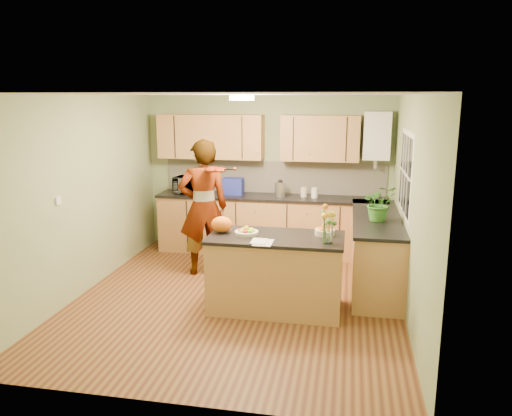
# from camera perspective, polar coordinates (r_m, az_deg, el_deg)

# --- Properties ---
(floor) EXTENTS (4.50, 4.50, 0.00)m
(floor) POSITION_cam_1_polar(r_m,az_deg,el_deg) (6.36, -2.07, -10.29)
(floor) COLOR #512917
(floor) RESTS_ON ground
(ceiling) EXTENTS (4.00, 4.50, 0.02)m
(ceiling) POSITION_cam_1_polar(r_m,az_deg,el_deg) (5.87, -2.27, 12.85)
(ceiling) COLOR silver
(ceiling) RESTS_ON wall_back
(wall_back) EXTENTS (4.00, 0.02, 2.50)m
(wall_back) POSITION_cam_1_polar(r_m,az_deg,el_deg) (8.17, 1.33, 3.95)
(wall_back) COLOR gray
(wall_back) RESTS_ON floor
(wall_front) EXTENTS (4.00, 0.02, 2.50)m
(wall_front) POSITION_cam_1_polar(r_m,az_deg,el_deg) (3.90, -9.53, -5.80)
(wall_front) COLOR gray
(wall_front) RESTS_ON floor
(wall_left) EXTENTS (0.02, 4.50, 2.50)m
(wall_left) POSITION_cam_1_polar(r_m,az_deg,el_deg) (6.72, -19.05, 1.40)
(wall_left) COLOR gray
(wall_left) RESTS_ON floor
(wall_right) EXTENTS (0.02, 4.50, 2.50)m
(wall_right) POSITION_cam_1_polar(r_m,az_deg,el_deg) (5.89, 17.18, 0.04)
(wall_right) COLOR gray
(wall_right) RESTS_ON floor
(back_counter) EXTENTS (3.64, 0.62, 0.94)m
(back_counter) POSITION_cam_1_polar(r_m,az_deg,el_deg) (8.01, 1.66, -1.90)
(back_counter) COLOR #B88849
(back_counter) RESTS_ON floor
(right_counter) EXTENTS (0.62, 2.24, 0.94)m
(right_counter) POSITION_cam_1_polar(r_m,az_deg,el_deg) (6.88, 13.51, -4.70)
(right_counter) COLOR #B88849
(right_counter) RESTS_ON floor
(splashback) EXTENTS (3.60, 0.02, 0.52)m
(splashback) POSITION_cam_1_polar(r_m,az_deg,el_deg) (8.14, 2.01, 3.57)
(splashback) COLOR beige
(splashback) RESTS_ON back_counter
(upper_cabinets) EXTENTS (3.20, 0.34, 0.70)m
(upper_cabinets) POSITION_cam_1_polar(r_m,az_deg,el_deg) (7.96, -0.11, 8.08)
(upper_cabinets) COLOR #B88849
(upper_cabinets) RESTS_ON wall_back
(boiler) EXTENTS (0.40, 0.30, 0.86)m
(boiler) POSITION_cam_1_polar(r_m,az_deg,el_deg) (7.84, 13.64, 8.01)
(boiler) COLOR white
(boiler) RESTS_ON wall_back
(window_right) EXTENTS (0.01, 1.30, 1.05)m
(window_right) POSITION_cam_1_polar(r_m,az_deg,el_deg) (6.42, 16.72, 3.80)
(window_right) COLOR white
(window_right) RESTS_ON wall_right
(light_switch) EXTENTS (0.02, 0.09, 0.09)m
(light_switch) POSITION_cam_1_polar(r_m,az_deg,el_deg) (6.20, -21.68, 0.79)
(light_switch) COLOR white
(light_switch) RESTS_ON wall_left
(ceiling_lamp) EXTENTS (0.30, 0.30, 0.07)m
(ceiling_lamp) POSITION_cam_1_polar(r_m,az_deg,el_deg) (6.16, -1.63, 12.48)
(ceiling_lamp) COLOR #FFEABF
(ceiling_lamp) RESTS_ON ceiling
(peninsula_island) EXTENTS (1.56, 0.80, 0.90)m
(peninsula_island) POSITION_cam_1_polar(r_m,az_deg,el_deg) (5.92, 2.28, -7.39)
(peninsula_island) COLOR #B88849
(peninsula_island) RESTS_ON floor
(fruit_dish) EXTENTS (0.28, 0.28, 0.10)m
(fruit_dish) POSITION_cam_1_polar(r_m,az_deg,el_deg) (5.83, -1.09, -2.67)
(fruit_dish) COLOR beige
(fruit_dish) RESTS_ON peninsula_island
(orange_bowl) EXTENTS (0.23, 0.23, 0.13)m
(orange_bowl) POSITION_cam_1_polar(r_m,az_deg,el_deg) (5.86, 7.86, -2.54)
(orange_bowl) COLOR beige
(orange_bowl) RESTS_ON peninsula_island
(flower_vase) EXTENTS (0.26, 0.26, 0.47)m
(flower_vase) POSITION_cam_1_polar(r_m,az_deg,el_deg) (5.48, 8.29, -0.84)
(flower_vase) COLOR silver
(flower_vase) RESTS_ON peninsula_island
(orange_bag) EXTENTS (0.30, 0.27, 0.19)m
(orange_bag) POSITION_cam_1_polar(r_m,az_deg,el_deg) (5.93, -3.95, -1.88)
(orange_bag) COLOR orange
(orange_bag) RESTS_ON peninsula_island
(papers) EXTENTS (0.21, 0.28, 0.01)m
(papers) POSITION_cam_1_polar(r_m,az_deg,el_deg) (5.51, 0.83, -3.94)
(papers) COLOR silver
(papers) RESTS_ON peninsula_island
(violinist) EXTENTS (0.83, 0.71, 1.92)m
(violinist) POSITION_cam_1_polar(r_m,az_deg,el_deg) (7.02, -6.02, 0.05)
(violinist) COLOR tan
(violinist) RESTS_ON floor
(violin) EXTENTS (0.65, 0.57, 0.16)m
(violin) POSITION_cam_1_polar(r_m,az_deg,el_deg) (6.66, -5.02, 4.42)
(violin) COLOR #550B05
(violin) RESTS_ON violinist
(microwave) EXTENTS (0.53, 0.39, 0.27)m
(microwave) POSITION_cam_1_polar(r_m,az_deg,el_deg) (8.16, -7.50, 2.61)
(microwave) COLOR white
(microwave) RESTS_ON back_counter
(blue_box) EXTENTS (0.33, 0.24, 0.26)m
(blue_box) POSITION_cam_1_polar(r_m,az_deg,el_deg) (8.04, -2.64, 2.50)
(blue_box) COLOR #212D99
(blue_box) RESTS_ON back_counter
(kettle) EXTENTS (0.17, 0.17, 0.31)m
(kettle) POSITION_cam_1_polar(r_m,az_deg,el_deg) (7.85, 2.78, 2.24)
(kettle) COLOR silver
(kettle) RESTS_ON back_counter
(jar_cream) EXTENTS (0.12, 0.12, 0.16)m
(jar_cream) POSITION_cam_1_polar(r_m,az_deg,el_deg) (7.85, 5.49, 1.83)
(jar_cream) COLOR beige
(jar_cream) RESTS_ON back_counter
(jar_white) EXTENTS (0.12, 0.12, 0.16)m
(jar_white) POSITION_cam_1_polar(r_m,az_deg,el_deg) (7.79, 6.71, 1.73)
(jar_white) COLOR white
(jar_white) RESTS_ON back_counter
(potted_plant) EXTENTS (0.46, 0.41, 0.46)m
(potted_plant) POSITION_cam_1_polar(r_m,az_deg,el_deg) (6.43, 13.94, 0.53)
(potted_plant) COLOR #377A28
(potted_plant) RESTS_ON right_counter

